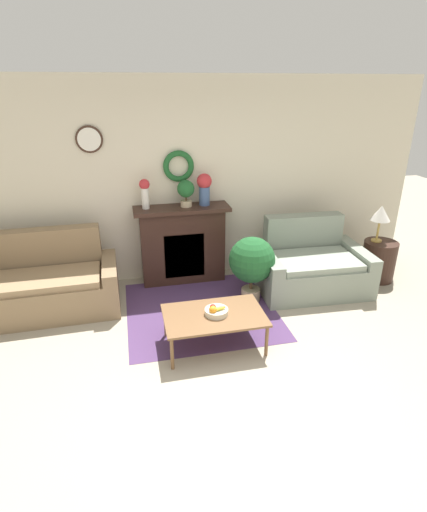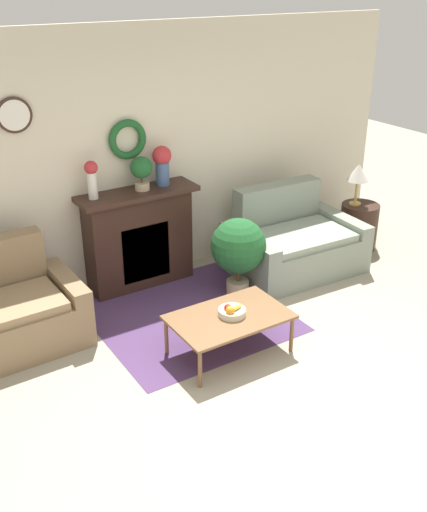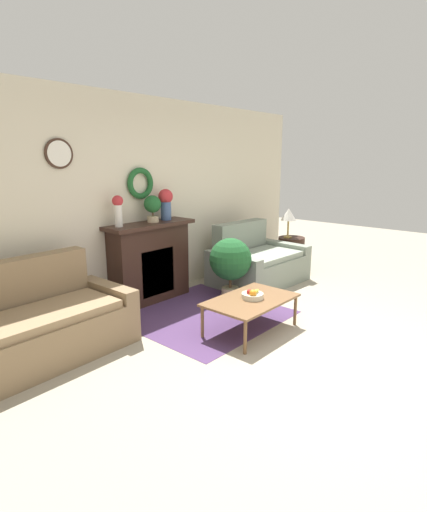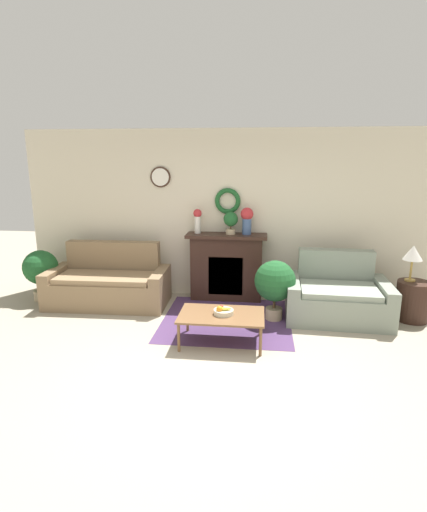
# 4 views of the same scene
# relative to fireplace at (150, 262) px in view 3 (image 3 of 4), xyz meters

# --- Properties ---
(ground_plane) EXTENTS (16.00, 16.00, 0.00)m
(ground_plane) POSITION_rel_fireplace_xyz_m (0.07, -2.50, -0.55)
(ground_plane) COLOR #9E937F
(floor_rug) EXTENTS (1.80, 1.76, 0.01)m
(floor_rug) POSITION_rel_fireplace_xyz_m (0.08, -0.90, -0.54)
(floor_rug) COLOR #4C335B
(floor_rug) RESTS_ON ground_plane
(wall_back) EXTENTS (6.80, 0.14, 2.70)m
(wall_back) POSITION_rel_fireplace_xyz_m (0.07, 0.21, 0.81)
(wall_back) COLOR beige
(wall_back) RESTS_ON ground_plane
(fireplace) EXTENTS (1.27, 0.41, 1.08)m
(fireplace) POSITION_rel_fireplace_xyz_m (0.00, 0.00, 0.00)
(fireplace) COLOR #331E16
(fireplace) RESTS_ON ground_plane
(couch_left) EXTENTS (1.86, 0.92, 0.94)m
(couch_left) POSITION_rel_fireplace_xyz_m (-1.82, -0.44, -0.23)
(couch_left) COLOR #846B4C
(couch_left) RESTS_ON ground_plane
(loveseat_right) EXTENTS (1.47, 1.06, 0.92)m
(loveseat_right) POSITION_rel_fireplace_xyz_m (1.65, -0.59, -0.24)
(loveseat_right) COLOR gray
(loveseat_right) RESTS_ON ground_plane
(coffee_table) EXTENTS (1.04, 0.66, 0.38)m
(coffee_table) POSITION_rel_fireplace_xyz_m (0.08, -1.63, -0.19)
(coffee_table) COLOR brown
(coffee_table) RESTS_ON ground_plane
(fruit_bowl) EXTENTS (0.24, 0.24, 0.12)m
(fruit_bowl) POSITION_rel_fireplace_xyz_m (0.10, -1.64, -0.12)
(fruit_bowl) COLOR beige
(fruit_bowl) RESTS_ON coffee_table
(side_table_by_loveseat) EXTENTS (0.46, 0.46, 0.56)m
(side_table_by_loveseat) POSITION_rel_fireplace_xyz_m (2.70, -0.58, -0.26)
(side_table_by_loveseat) COLOR #331E16
(side_table_by_loveseat) RESTS_ON ground_plane
(table_lamp) EXTENTS (0.26, 0.26, 0.51)m
(table_lamp) POSITION_rel_fireplace_xyz_m (2.64, -0.54, 0.41)
(table_lamp) COLOR #B28E42
(table_lamp) RESTS_ON side_table_by_loveseat
(vase_on_mantel_left) EXTENTS (0.13, 0.13, 0.39)m
(vase_on_mantel_left) POSITION_rel_fireplace_xyz_m (-0.46, 0.01, 0.76)
(vase_on_mantel_left) COLOR silver
(vase_on_mantel_left) RESTS_ON fireplace
(vase_on_mantel_right) EXTENTS (0.20, 0.20, 0.42)m
(vase_on_mantel_right) POSITION_rel_fireplace_xyz_m (0.32, 0.01, 0.78)
(vase_on_mantel_right) COLOR #3D5684
(vase_on_mantel_right) RESTS_ON fireplace
(potted_plant_on_mantel) EXTENTS (0.23, 0.23, 0.35)m
(potted_plant_on_mantel) POSITION_rel_fireplace_xyz_m (0.06, -0.01, 0.75)
(potted_plant_on_mantel) COLOR tan
(potted_plant_on_mantel) RESTS_ON fireplace
(potted_plant_floor_by_loveseat) EXTENTS (0.58, 0.58, 0.86)m
(potted_plant_floor_by_loveseat) POSITION_rel_fireplace_xyz_m (0.75, -0.79, 0.00)
(potted_plant_floor_by_loveseat) COLOR tan
(potted_plant_floor_by_loveseat) RESTS_ON ground_plane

